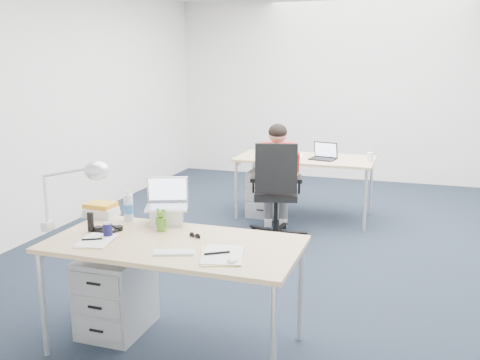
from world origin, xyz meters
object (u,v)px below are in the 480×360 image
seated_person (277,178)px  far_cup (370,157)px  headphones (109,228)px  can_koozie (108,229)px  bear_figurine (161,220)px  cordless_phone (91,222)px  office_chair (276,211)px  wireless_keyboard (174,252)px  drawer_pedestal_near (117,293)px  silver_laptop (167,202)px  computer_mouse (233,260)px  water_bottle (128,206)px  desk_lamp (65,195)px  dark_laptop (323,151)px  book_stack (101,210)px  desk_far (305,161)px  drawer_pedestal_far (267,192)px  desk_near (174,249)px  sunglasses (195,236)px

seated_person → far_cup: 1.15m
headphones → can_koozie: bearing=-83.5°
bear_figurine → cordless_phone: 0.47m
office_chair → wireless_keyboard: bearing=-102.7°
drawer_pedestal_near → bear_figurine: 0.63m
silver_laptop → can_koozie: bearing=-143.0°
computer_mouse → headphones: 1.03m
office_chair → seated_person: 0.36m
water_bottle → desk_lamp: 0.47m
drawer_pedestal_near → dark_laptop: dark_laptop is taller
can_koozie → book_stack: (-0.30, 0.39, 0.00)m
office_chair → can_koozie: bearing=-115.2°
desk_far → cordless_phone: (-0.79, -3.25, 0.11)m
seated_person → cordless_phone: bearing=-119.6°
drawer_pedestal_far → water_bottle: size_ratio=2.51×
drawer_pedestal_near → computer_mouse: (0.97, -0.32, 0.47)m
desk_near → far_cup: (0.93, 3.24, 0.10)m
seated_person → drawer_pedestal_near: 2.54m
seated_person → wireless_keyboard: (0.08, -2.75, 0.12)m
can_koozie → far_cup: far_cup is taller
desk_far → drawer_pedestal_far: size_ratio=2.91×
seated_person → drawer_pedestal_far: (-0.29, 0.67, -0.34)m
sunglasses → desk_lamp: desk_lamp is taller
wireless_keyboard → sunglasses: (0.00, 0.31, 0.00)m
far_cup → desk_lamp: bearing=-117.1°
desk_near → book_stack: size_ratio=7.13×
desk_lamp → dark_laptop: size_ratio=1.83×
desk_far → seated_person: 0.72m
cordless_phone → drawer_pedestal_near: bearing=28.9°
silver_laptop → far_cup: bearing=46.9°
desk_near → drawer_pedestal_far: size_ratio=2.91×
water_bottle → desk_lamp: size_ratio=0.42×
desk_near → drawer_pedestal_near: size_ratio=2.91×
drawer_pedestal_near → far_cup: size_ratio=5.33×
headphones → far_cup: 3.48m
seated_person → far_cup: (0.92, 0.67, 0.17)m
water_bottle → dark_laptop: 2.99m
drawer_pedestal_far → computer_mouse: computer_mouse is taller
seated_person → can_koozie: seated_person is taller
silver_laptop → far_cup: (1.14, 2.89, -0.10)m
desk_lamp → water_bottle: bearing=39.4°
wireless_keyboard → book_stack: (-0.84, 0.53, 0.04)m
book_stack → cordless_phone: cordless_phone is taller
bear_figurine → cordless_phone: bearing=-138.2°
desk_near → office_chair: (0.05, 2.40, -0.39)m
headphones → bear_figurine: bear_figurine is taller
seated_person → drawer_pedestal_far: bearing=98.1°
dark_laptop → far_cup: bearing=17.9°
can_koozie → sunglasses: bearing=16.4°
sunglasses → cordless_phone: bearing=-153.6°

